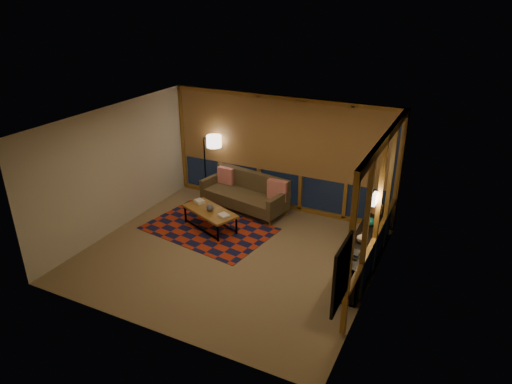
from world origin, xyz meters
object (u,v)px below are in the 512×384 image
at_px(sofa, 244,193).
at_px(bookshelf, 365,248).
at_px(floor_lamp, 205,164).
at_px(coffee_table, 210,219).

height_order(sofa, bookshelf, sofa).
bearing_deg(bookshelf, floor_lamp, 161.83).
distance_m(floor_lamp, bookshelf, 4.72).
height_order(sofa, floor_lamp, floor_lamp).
xyz_separation_m(floor_lamp, bookshelf, (4.46, -1.46, -0.48)).
height_order(coffee_table, bookshelf, bookshelf).
height_order(sofa, coffee_table, sofa).
relative_size(coffee_table, bookshelf, 0.47).
bearing_deg(floor_lamp, coffee_table, -37.56).
distance_m(sofa, floor_lamp, 1.39).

